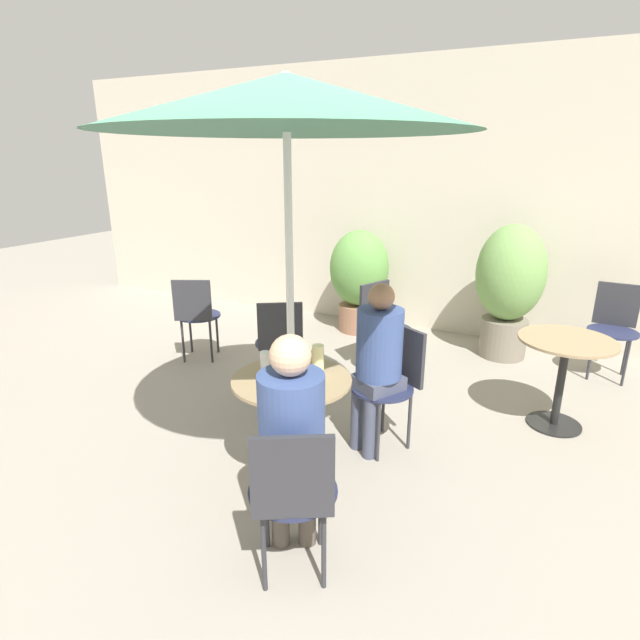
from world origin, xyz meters
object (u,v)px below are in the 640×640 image
(bistro_chair_2, at_px, (280,338))
(potted_plant_0, at_px, (359,275))
(umbrella, at_px, (286,103))
(bistro_chair_3, at_px, (614,321))
(beer_glass_1, at_px, (318,360))
(seated_person_1, at_px, (378,354))
(cafe_table_near, at_px, (292,404))
(bistro_chair_1, at_px, (393,375))
(beer_glass_0, at_px, (282,378))
(potted_plant_1, at_px, (509,284))
(beer_glass_2, at_px, (265,363))
(bistro_chair_0, at_px, (293,489))
(bistro_chair_5, at_px, (196,311))
(bistro_chair_4, at_px, (382,319))
(cafe_table_far, at_px, (564,362))
(seated_person_0, at_px, (292,433))

(bistro_chair_2, distance_m, potted_plant_0, 1.89)
(umbrella, bearing_deg, bistro_chair_3, 54.72)
(beer_glass_1, relative_size, umbrella, 0.08)
(seated_person_1, bearing_deg, cafe_table_near, -90.00)
(bistro_chair_1, bearing_deg, bistro_chair_3, 85.16)
(seated_person_1, distance_m, potted_plant_0, 2.54)
(beer_glass_0, height_order, potted_plant_1, potted_plant_1)
(bistro_chair_2, distance_m, beer_glass_2, 1.16)
(cafe_table_near, distance_m, seated_person_1, 0.69)
(bistro_chair_1, distance_m, bistro_chair_3, 2.51)
(bistro_chair_0, bearing_deg, cafe_table_near, -90.00)
(bistro_chair_1, bearing_deg, beer_glass_1, -87.17)
(cafe_table_near, relative_size, bistro_chair_5, 0.84)
(potted_plant_0, distance_m, umbrella, 3.35)
(bistro_chair_0, xyz_separation_m, potted_plant_0, (-1.05, 3.60, 0.14))
(bistro_chair_5, xyz_separation_m, beer_glass_0, (1.81, -1.49, 0.26))
(bistro_chair_5, height_order, beer_glass_0, bistro_chair_5)
(seated_person_1, xyz_separation_m, beer_glass_0, (-0.32, -0.73, 0.06))
(bistro_chair_3, distance_m, bistro_chair_4, 2.14)
(cafe_table_near, distance_m, bistro_chair_0, 0.81)
(cafe_table_near, distance_m, bistro_chair_5, 2.22)
(cafe_table_far, distance_m, umbrella, 2.69)
(bistro_chair_2, distance_m, beer_glass_1, 1.20)
(bistro_chair_3, xyz_separation_m, potted_plant_0, (-2.59, 0.18, 0.14))
(bistro_chair_5, bearing_deg, beer_glass_2, 116.39)
(cafe_table_far, xyz_separation_m, bistro_chair_4, (-1.54, 0.39, 0.00))
(beer_glass_0, bearing_deg, potted_plant_1, 72.20)
(bistro_chair_3, xyz_separation_m, umbrella, (-1.92, -2.71, 1.70))
(bistro_chair_5, relative_size, beer_glass_1, 4.60)
(bistro_chair_0, distance_m, seated_person_0, 0.25)
(cafe_table_far, distance_m, beer_glass_2, 2.24)
(seated_person_1, height_order, potted_plant_1, potted_plant_1)
(bistro_chair_0, bearing_deg, beer_glass_1, -100.57)
(bistro_chair_5, bearing_deg, bistro_chair_1, 140.12)
(cafe_table_near, bearing_deg, beer_glass_1, 47.72)
(bistro_chair_0, xyz_separation_m, bistro_chair_2, (-1.04, 1.72, 0.00))
(bistro_chair_2, bearing_deg, beer_glass_2, 84.58)
(cafe_table_near, distance_m, beer_glass_2, 0.30)
(bistro_chair_5, height_order, seated_person_0, seated_person_0)
(bistro_chair_1, distance_m, beer_glass_1, 0.70)
(bistro_chair_4, relative_size, beer_glass_0, 5.61)
(bistro_chair_5, xyz_separation_m, potted_plant_0, (1.11, 1.57, 0.14))
(seated_person_0, distance_m, umbrella, 1.63)
(cafe_table_far, bearing_deg, beer_glass_2, -138.68)
(bistro_chair_0, height_order, seated_person_1, seated_person_1)
(cafe_table_near, bearing_deg, bistro_chair_3, 54.72)
(bistro_chair_2, height_order, potted_plant_0, potted_plant_0)
(cafe_table_near, distance_m, bistro_chair_2, 1.20)
(bistro_chair_5, distance_m, potted_plant_1, 3.12)
(bistro_chair_1, relative_size, seated_person_1, 0.72)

